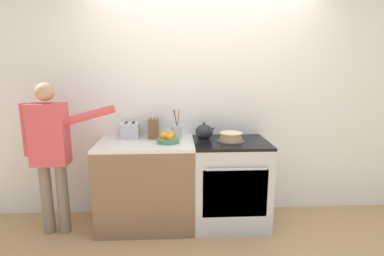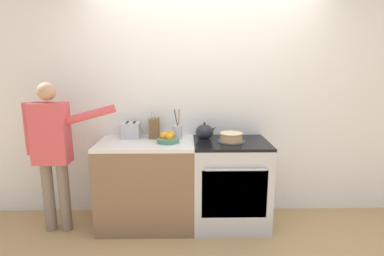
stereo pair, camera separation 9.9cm
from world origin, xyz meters
The scene contains 11 objects.
ground_plane centered at (0.00, 0.00, 0.00)m, with size 16.00×16.00×0.00m, color tan.
wall_back centered at (0.00, 0.64, 1.30)m, with size 8.00×0.04×2.60m.
counter_cabinet centered at (-0.64, 0.31, 0.46)m, with size 0.99×0.62×0.91m.
stove_range centered at (0.25, 0.31, 0.46)m, with size 0.78×0.66×0.91m.
layer_cake centered at (0.25, 0.30, 0.96)m, with size 0.29×0.29×0.09m.
tea_kettle centered at (-0.02, 0.42, 0.99)m, with size 0.23×0.19×0.18m.
knife_block centered at (-0.57, 0.50, 1.02)m, with size 0.10×0.17×0.30m.
utensil_crock centered at (-0.32, 0.46, 0.99)m, with size 0.11×0.11×0.32m.
fruit_bowl centered at (-0.41, 0.28, 0.96)m, with size 0.23×0.23×0.11m.
toaster centered at (-0.82, 0.50, 1.00)m, with size 0.21×0.17×0.17m.
person_baker centered at (-1.54, 0.20, 0.91)m, with size 0.90×0.20×1.53m.
Camera 1 is at (-0.31, -2.69, 1.67)m, focal length 28.00 mm.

